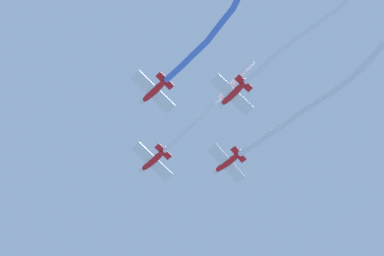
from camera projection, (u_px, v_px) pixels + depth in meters
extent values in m
ellipsoid|color=red|center=(153.00, 161.00, 84.47)|extent=(5.17, 1.83, 1.04)
sphere|color=white|center=(142.00, 170.00, 85.12)|extent=(1.01, 1.01, 0.88)
ellipsoid|color=black|center=(150.00, 162.00, 85.00)|extent=(1.36, 0.89, 0.55)
cube|color=white|center=(152.00, 162.00, 84.39)|extent=(2.88, 7.56, 0.14)
cube|color=red|center=(163.00, 152.00, 83.99)|extent=(1.42, 3.00, 0.12)
cube|color=white|center=(163.00, 151.00, 84.52)|extent=(1.16, 0.32, 1.43)
cylinder|color=white|center=(172.00, 143.00, 83.60)|extent=(3.29, 1.25, 1.28)
cylinder|color=white|center=(187.00, 129.00, 83.17)|extent=(2.94, 1.10, 0.86)
cylinder|color=white|center=(201.00, 116.00, 82.47)|extent=(3.21, 1.28, 0.72)
cylinder|color=white|center=(216.00, 102.00, 81.70)|extent=(3.20, 1.45, 0.88)
cylinder|color=white|center=(230.00, 86.00, 81.19)|extent=(3.26, 1.44, 1.31)
cylinder|color=white|center=(245.00, 71.00, 80.62)|extent=(3.09, 1.24, 0.68)
sphere|color=white|center=(165.00, 150.00, 83.75)|extent=(0.67, 0.67, 0.67)
sphere|color=white|center=(180.00, 136.00, 83.46)|extent=(0.67, 0.67, 0.67)
sphere|color=white|center=(194.00, 123.00, 82.88)|extent=(0.67, 0.67, 0.67)
sphere|color=white|center=(209.00, 109.00, 82.06)|extent=(0.67, 0.67, 0.67)
sphere|color=white|center=(223.00, 94.00, 81.35)|extent=(0.67, 0.67, 0.67)
sphere|color=white|center=(237.00, 78.00, 81.03)|extent=(0.67, 0.67, 0.67)
sphere|color=white|center=(252.00, 63.00, 80.21)|extent=(0.67, 0.67, 0.67)
ellipsoid|color=red|center=(154.00, 91.00, 79.69)|extent=(5.18, 1.90, 1.04)
sphere|color=white|center=(142.00, 102.00, 80.35)|extent=(1.02, 1.02, 0.88)
ellipsoid|color=black|center=(151.00, 93.00, 80.22)|extent=(1.37, 0.90, 0.55)
cube|color=white|center=(153.00, 92.00, 79.61)|extent=(2.98, 7.57, 0.14)
cube|color=red|center=(165.00, 81.00, 79.20)|extent=(1.45, 3.01, 0.12)
cube|color=white|center=(165.00, 80.00, 79.73)|extent=(1.16, 0.34, 1.43)
cylinder|color=#4C75DB|center=(174.00, 73.00, 78.59)|extent=(2.87, 1.29, 0.86)
cylinder|color=#4C75DB|center=(188.00, 60.00, 78.03)|extent=(2.75, 1.31, 1.18)
cylinder|color=#4C75DB|center=(201.00, 47.00, 77.41)|extent=(2.73, 1.34, 0.99)
cylinder|color=#4C75DB|center=(213.00, 33.00, 76.66)|extent=(2.90, 1.70, 1.06)
cylinder|color=#4C75DB|center=(226.00, 17.00, 76.11)|extent=(3.17, 1.66, 1.36)
sphere|color=#4C75DB|center=(167.00, 79.00, 78.96)|extent=(0.85, 0.85, 0.85)
sphere|color=#4C75DB|center=(181.00, 67.00, 78.23)|extent=(0.85, 0.85, 0.85)
sphere|color=#4C75DB|center=(194.00, 54.00, 77.83)|extent=(0.85, 0.85, 0.85)
sphere|color=#4C75DB|center=(207.00, 41.00, 77.00)|extent=(0.85, 0.85, 0.85)
sphere|color=#4C75DB|center=(220.00, 25.00, 76.32)|extent=(0.85, 0.85, 0.85)
sphere|color=#4C75DB|center=(233.00, 8.00, 75.89)|extent=(0.85, 0.85, 0.85)
ellipsoid|color=red|center=(227.00, 163.00, 84.95)|extent=(5.15, 1.54, 1.04)
sphere|color=white|center=(215.00, 172.00, 85.54)|extent=(0.97, 0.97, 0.88)
ellipsoid|color=black|center=(224.00, 164.00, 85.46)|extent=(1.33, 0.82, 0.55)
cube|color=white|center=(227.00, 164.00, 84.86)|extent=(2.46, 7.52, 0.14)
cube|color=red|center=(239.00, 154.00, 84.50)|extent=(1.25, 2.97, 0.12)
cube|color=white|center=(238.00, 153.00, 85.03)|extent=(1.16, 0.25, 1.43)
cylinder|color=white|center=(249.00, 148.00, 84.00)|extent=(3.22, 1.00, 1.09)
cylinder|color=white|center=(266.00, 136.00, 83.50)|extent=(3.01, 1.01, 1.10)
cylinder|color=white|center=(284.00, 124.00, 82.64)|extent=(3.65, 1.39, 1.28)
cylinder|color=white|center=(303.00, 111.00, 81.41)|extent=(3.69, 1.24, 1.23)
cylinder|color=white|center=(323.00, 97.00, 80.22)|extent=(3.55, 1.20, 1.27)
cylinder|color=white|center=(343.00, 84.00, 79.09)|extent=(3.36, 1.38, 1.15)
cylinder|color=white|center=(360.00, 69.00, 78.05)|extent=(3.10, 1.64, 1.04)
cylinder|color=white|center=(376.00, 53.00, 77.02)|extent=(3.34, 2.05, 0.90)
sphere|color=white|center=(241.00, 153.00, 84.26)|extent=(0.89, 0.89, 0.89)
sphere|color=white|center=(258.00, 142.00, 83.74)|extent=(0.89, 0.89, 0.89)
sphere|color=white|center=(274.00, 131.00, 83.27)|extent=(0.89, 0.89, 0.89)
sphere|color=white|center=(293.00, 117.00, 82.00)|extent=(0.89, 0.89, 0.89)
sphere|color=white|center=(313.00, 104.00, 80.81)|extent=(0.89, 0.89, 0.89)
sphere|color=white|center=(334.00, 91.00, 79.63)|extent=(0.89, 0.89, 0.89)
sphere|color=white|center=(352.00, 77.00, 78.55)|extent=(0.89, 0.89, 0.89)
sphere|color=white|center=(368.00, 62.00, 77.56)|extent=(0.89, 0.89, 0.89)
sphere|color=white|center=(384.00, 43.00, 76.49)|extent=(0.89, 0.89, 0.89)
ellipsoid|color=red|center=(233.00, 94.00, 80.07)|extent=(5.18, 2.10, 1.04)
sphere|color=white|center=(221.00, 105.00, 80.75)|extent=(1.05, 1.05, 0.88)
ellipsoid|color=black|center=(230.00, 96.00, 80.61)|extent=(1.39, 0.95, 0.55)
cube|color=white|center=(232.00, 95.00, 79.99)|extent=(3.28, 7.58, 0.14)
cube|color=red|center=(244.00, 83.00, 79.56)|extent=(1.57, 3.02, 0.12)
cube|color=white|center=(243.00, 83.00, 80.09)|extent=(1.16, 0.38, 1.43)
cylinder|color=white|center=(253.00, 76.00, 79.02)|extent=(2.67, 1.05, 0.77)
cylinder|color=white|center=(265.00, 64.00, 78.25)|extent=(2.50, 1.39, 0.93)
cylinder|color=white|center=(279.00, 52.00, 77.49)|extent=(2.65, 0.87, 0.74)
cylinder|color=white|center=(295.00, 40.00, 77.04)|extent=(2.96, 0.81, 1.01)
cylinder|color=white|center=(310.00, 29.00, 76.70)|extent=(2.37, 0.74, 0.87)
cylinder|color=white|center=(325.00, 18.00, 76.39)|extent=(2.71, 0.76, 1.00)
cylinder|color=white|center=(342.00, 5.00, 75.99)|extent=(2.91, 1.04, 0.89)
sphere|color=white|center=(246.00, 82.00, 79.31)|extent=(0.67, 0.67, 0.67)
sphere|color=white|center=(260.00, 70.00, 78.72)|extent=(0.67, 0.67, 0.67)
sphere|color=white|center=(271.00, 58.00, 77.77)|extent=(0.67, 0.67, 0.67)
sphere|color=white|center=(286.00, 46.00, 77.22)|extent=(0.67, 0.67, 0.67)
sphere|color=white|center=(303.00, 34.00, 76.87)|extent=(0.67, 0.67, 0.67)
sphere|color=white|center=(317.00, 24.00, 76.53)|extent=(0.67, 0.67, 0.67)
sphere|color=white|center=(333.00, 12.00, 76.25)|extent=(0.67, 0.67, 0.67)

